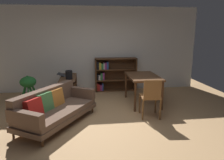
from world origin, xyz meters
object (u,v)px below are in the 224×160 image
object	(u,v)px
fabric_couch	(54,107)
desk_speaker	(69,75)
media_console	(68,88)
potted_floor_plant	(28,86)
dining_table	(143,79)
open_laptop	(66,75)
bookshelf	(113,74)
dining_chair_near	(151,96)

from	to	relation	value
fabric_couch	desk_speaker	distance (m)	1.57
desk_speaker	media_console	bearing A→B (deg)	102.04
media_console	potted_floor_plant	size ratio (longest dim) A/B	1.73
media_console	dining_table	world-z (taller)	dining_table
fabric_couch	potted_floor_plant	bearing A→B (deg)	120.58
desk_speaker	dining_table	bearing A→B (deg)	-13.78
open_laptop	fabric_couch	bearing A→B (deg)	-93.09
potted_floor_plant	bookshelf	xyz separation A→B (m)	(2.44, 0.97, 0.07)
fabric_couch	potted_floor_plant	size ratio (longest dim) A/B	2.64
open_laptop	desk_speaker	bearing A→B (deg)	-73.58
open_laptop	bookshelf	world-z (taller)	bookshelf
potted_floor_plant	dining_chair_near	xyz separation A→B (m)	(2.98, -1.42, 0.04)
media_console	dining_chair_near	bearing A→B (deg)	-41.32
media_console	dining_chair_near	size ratio (longest dim) A/B	1.46
open_laptop	media_console	bearing A→B (deg)	-68.80
desk_speaker	bookshelf	bearing A→B (deg)	34.32
dining_chair_near	bookshelf	bearing A→B (deg)	102.71
dining_chair_near	fabric_couch	bearing A→B (deg)	-179.12
open_laptop	dining_table	size ratio (longest dim) A/B	0.36
potted_floor_plant	bookshelf	bearing A→B (deg)	21.66
dining_table	bookshelf	world-z (taller)	bookshelf
desk_speaker	bookshelf	size ratio (longest dim) A/B	0.18
dining_chair_near	bookshelf	world-z (taller)	bookshelf
potted_floor_plant	dining_chair_near	bearing A→B (deg)	-25.49
potted_floor_plant	dining_chair_near	size ratio (longest dim) A/B	0.84
media_console	potted_floor_plant	distance (m)	1.09
bookshelf	open_laptop	bearing A→B (deg)	-161.91
fabric_couch	dining_chair_near	distance (m)	2.13
open_laptop	desk_speaker	xyz separation A→B (m)	(0.13, -0.44, 0.10)
open_laptop	potted_floor_plant	size ratio (longest dim) A/B	0.59
potted_floor_plant	fabric_couch	bearing A→B (deg)	-59.42
media_console	bookshelf	world-z (taller)	bookshelf
fabric_couch	bookshelf	world-z (taller)	bookshelf
dining_chair_near	media_console	bearing A→B (deg)	138.68
fabric_couch	dining_chair_near	world-z (taller)	dining_chair_near
open_laptop	dining_chair_near	world-z (taller)	dining_chair_near
fabric_couch	desk_speaker	size ratio (longest dim) A/B	8.40
open_laptop	dining_chair_near	size ratio (longest dim) A/B	0.49
fabric_couch	open_laptop	size ratio (longest dim) A/B	4.50
bookshelf	potted_floor_plant	bearing A→B (deg)	-158.34
media_console	dining_table	size ratio (longest dim) A/B	1.06
dining_chair_near	bookshelf	xyz separation A→B (m)	(-0.54, 2.39, 0.03)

